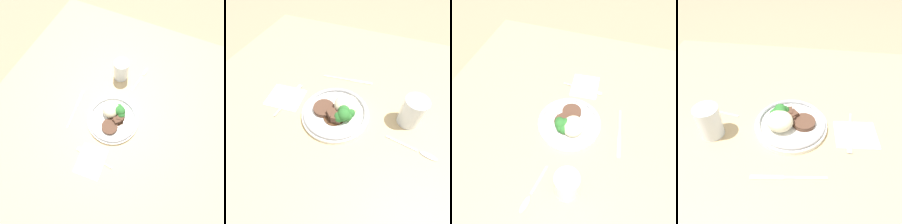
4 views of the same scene
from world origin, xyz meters
TOP-DOWN VIEW (x-y plane):
  - ground_plane at (0.00, 0.00)m, footprint 8.00×8.00m
  - dining_table at (0.00, 0.00)m, footprint 1.26×1.18m
  - napkin at (-0.25, -0.02)m, footprint 0.14×0.12m
  - plate at (-0.03, -0.02)m, footprint 0.24×0.24m
  - juice_glass at (0.20, 0.04)m, footprint 0.07×0.07m
  - fork at (-0.23, -0.01)m, footprint 0.02×0.17m
  - knife at (-0.06, 0.17)m, footprint 0.21×0.04m
  - spoon at (0.26, -0.06)m, footprint 0.16×0.04m

SIDE VIEW (x-z plane):
  - ground_plane at x=0.00m, z-range 0.00..0.00m
  - dining_table at x=0.00m, z-range 0.00..0.05m
  - napkin at x=-0.25m, z-range 0.05..0.05m
  - knife at x=-0.06m, z-range 0.05..0.05m
  - spoon at x=0.26m, z-range 0.05..0.05m
  - fork at x=-0.23m, z-range 0.05..0.05m
  - plate at x=-0.03m, z-range 0.03..0.11m
  - juice_glass at x=0.20m, z-range 0.04..0.15m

